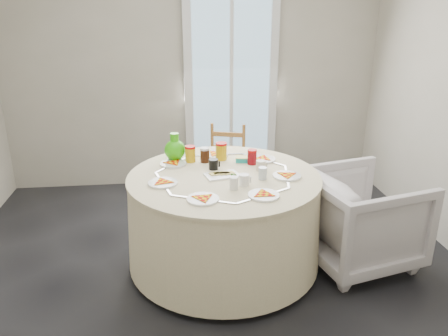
{
  "coord_description": "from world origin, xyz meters",
  "views": [
    {
      "loc": [
        -0.22,
        -2.72,
        1.91
      ],
      "look_at": [
        0.12,
        0.24,
        0.8
      ],
      "focal_mm": 35.0,
      "sensor_mm": 36.0,
      "label": 1
    }
  ],
  "objects": [
    {
      "name": "wooden_chair",
      "position": [
        0.26,
        1.26,
        0.47
      ],
      "size": [
        0.46,
        0.45,
        0.83
      ],
      "primitive_type": null,
      "rotation": [
        0.0,
        0.0,
        -0.29
      ],
      "color": "olive",
      "rests_on": "floor"
    },
    {
      "name": "place_settings",
      "position": [
        0.12,
        0.24,
        0.77
      ],
      "size": [
        1.31,
        1.31,
        0.02
      ],
      "primitive_type": null,
      "rotation": [
        0.0,
        0.0,
        0.18
      ],
      "color": "white",
      "rests_on": "table"
    },
    {
      "name": "armchair",
      "position": [
        1.17,
        0.16,
        0.39
      ],
      "size": [
        0.91,
        0.94,
        0.81
      ],
      "primitive_type": "imported",
      "rotation": [
        0.0,
        0.0,
        1.81
      ],
      "color": "silver",
      "rests_on": "floor"
    },
    {
      "name": "table",
      "position": [
        0.12,
        0.24,
        0.38
      ],
      "size": [
        1.45,
        1.45,
        0.74
      ],
      "primitive_type": "cylinder",
      "color": "#FEEDB8",
      "rests_on": "floor"
    },
    {
      "name": "mugs_glasses",
      "position": [
        0.24,
        0.25,
        0.81
      ],
      "size": [
        0.68,
        0.68,
        0.1
      ],
      "primitive_type": null,
      "rotation": [
        0.0,
        0.0,
        -0.36
      ],
      "color": "gray",
      "rests_on": "table"
    },
    {
      "name": "green_pitcher",
      "position": [
        -0.23,
        0.62,
        0.87
      ],
      "size": [
        0.18,
        0.18,
        0.22
      ],
      "primitive_type": null,
      "rotation": [
        0.0,
        0.0,
        -0.09
      ],
      "color": "#34C10D",
      "rests_on": "table"
    },
    {
      "name": "cheese_platter",
      "position": [
        0.11,
        0.22,
        0.77
      ],
      "size": [
        0.27,
        0.21,
        0.03
      ],
      "primitive_type": null,
      "rotation": [
        0.0,
        0.0,
        0.24
      ],
      "color": "silver",
      "rests_on": "table"
    },
    {
      "name": "butter_tub",
      "position": [
        0.3,
        0.51,
        0.79
      ],
      "size": [
        0.12,
        0.09,
        0.04
      ],
      "primitive_type": "cube",
      "rotation": [
        0.0,
        0.0,
        -0.15
      ],
      "color": "teal",
      "rests_on": "table"
    },
    {
      "name": "floor",
      "position": [
        0.0,
        0.0,
        0.0
      ],
      "size": [
        4.0,
        4.0,
        0.0
      ],
      "primitive_type": "plane",
      "color": "black",
      "rests_on": "ground"
    },
    {
      "name": "glass_door",
      "position": [
        0.4,
        1.95,
        1.05
      ],
      "size": [
        1.0,
        0.08,
        2.1
      ],
      "primitive_type": "cube",
      "color": "silver",
      "rests_on": "floor"
    },
    {
      "name": "jar_cluster",
      "position": [
        0.12,
        0.51,
        0.82
      ],
      "size": [
        0.56,
        0.31,
        0.16
      ],
      "primitive_type": null,
      "rotation": [
        0.0,
        0.0,
        -0.08
      ],
      "color": "#8D6810",
      "rests_on": "table"
    },
    {
      "name": "wall_back",
      "position": [
        0.0,
        2.0,
        1.3
      ],
      "size": [
        4.0,
        0.02,
        2.6
      ],
      "primitive_type": "cube",
      "color": "#BCB5A3",
      "rests_on": "floor"
    }
  ]
}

